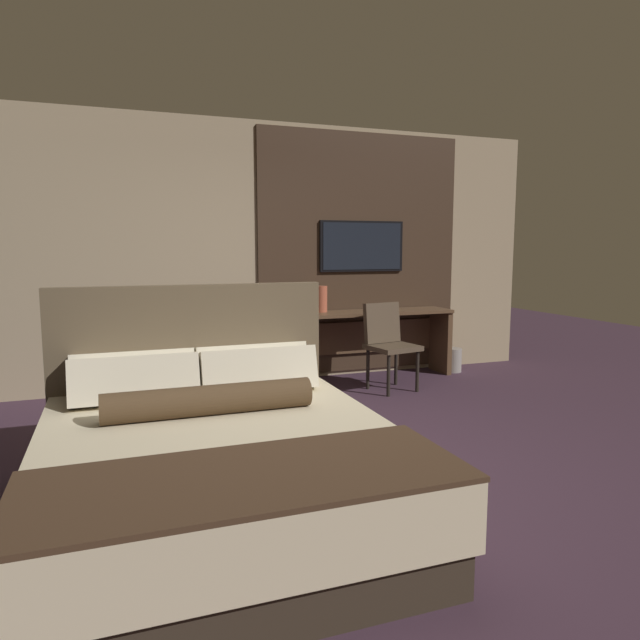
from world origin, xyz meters
TOP-DOWN VIEW (x-y plane):
  - ground_plane at (0.00, 0.00)m, footprint 16.00×16.00m
  - wall_back_tv_panel at (0.20, 2.59)m, footprint 7.20×0.09m
  - bed at (-0.74, -0.47)m, footprint 1.84×2.14m
  - desk at (1.46, 2.34)m, footprint 1.92×0.46m
  - tv at (1.46, 2.52)m, footprint 1.02×0.04m
  - desk_chair at (1.43, 1.78)m, footprint 0.53×0.53m
  - vase_tall at (0.72, 2.33)m, footprint 0.12×0.12m
  - vase_short at (0.92, 2.40)m, footprint 0.13×0.13m
  - waste_bin at (2.54, 2.26)m, footprint 0.22×0.22m

SIDE VIEW (x-z plane):
  - ground_plane at x=0.00m, z-range 0.00..0.00m
  - waste_bin at x=2.54m, z-range 0.00..0.28m
  - bed at x=-0.74m, z-range -0.28..0.94m
  - desk at x=1.46m, z-range 0.14..0.90m
  - desk_chair at x=1.43m, z-range 0.09..0.99m
  - vase_tall at x=0.72m, z-range 0.76..1.03m
  - vase_short at x=0.92m, z-range 0.76..1.05m
  - wall_back_tv_panel at x=0.20m, z-range 0.00..2.80m
  - tv at x=1.46m, z-range 1.20..1.77m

